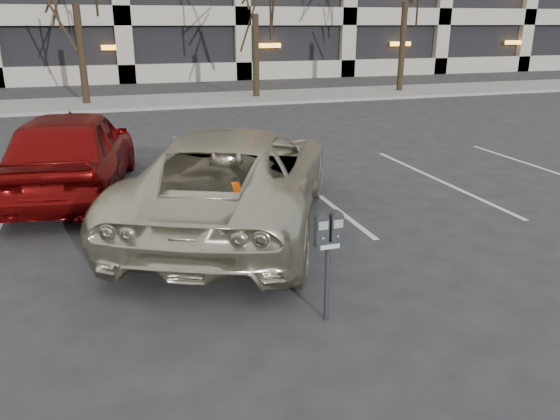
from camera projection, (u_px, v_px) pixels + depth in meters
name	position (u px, v px, depth m)	size (l,w,h in m)	color
ground	(283.00, 244.00, 8.20)	(140.00, 140.00, 0.00)	#28282B
sidewalk	(163.00, 101.00, 22.58)	(80.00, 4.00, 0.12)	gray
stall_lines	(170.00, 206.00, 9.86)	(16.90, 5.20, 0.00)	silver
parking_meter	(328.00, 240.00, 5.81)	(0.32, 0.13, 1.25)	black
suv_silver	(234.00, 178.00, 8.71)	(4.85, 6.38, 1.62)	beige
car_red	(72.00, 151.00, 10.41)	(1.97, 4.89, 1.67)	maroon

